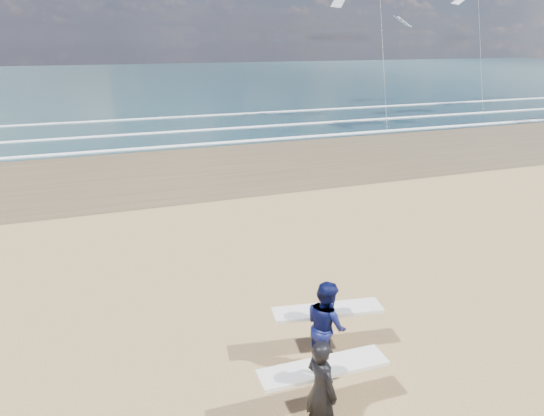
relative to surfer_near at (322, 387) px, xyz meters
name	(u,v)px	position (x,y,z in m)	size (l,w,h in m)	color
wet_sand_strip	(481,141)	(19.83, 18.27, -0.90)	(220.00, 12.00, 0.01)	#4E3F29
ocean	(240,78)	(19.83, 72.27, -0.90)	(220.00, 100.00, 0.02)	#1A3239
foam_breakers	(392,117)	(19.83, 28.37, -0.86)	(220.00, 11.70, 0.05)	white
surfer_near	(322,387)	(0.00, 0.00, 0.00)	(2.21, 1.00, 1.78)	black
surfer_far	(326,325)	(0.82, 1.52, 0.04)	(2.25, 1.26, 1.87)	#0B103F
kite_1	(382,33)	(17.53, 27.09, 5.60)	(6.66, 4.83, 11.19)	slate
kite_5	(480,34)	(30.99, 32.11, 5.60)	(5.18, 4.67, 12.23)	slate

